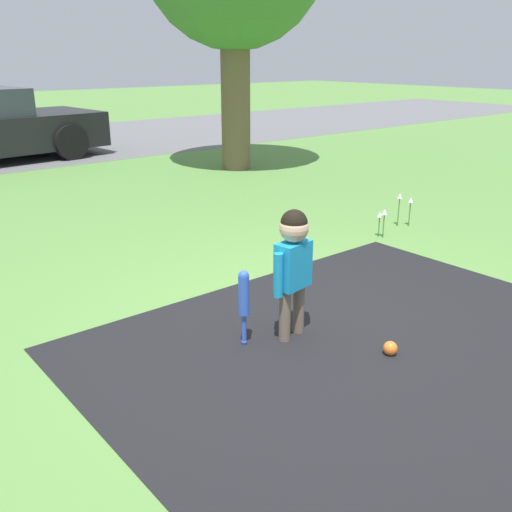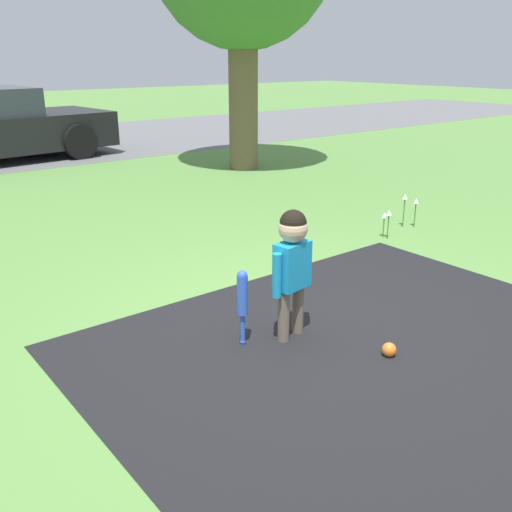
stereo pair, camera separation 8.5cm
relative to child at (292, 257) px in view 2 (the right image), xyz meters
name	(u,v)px [view 2 (the right image)]	position (x,y,z in m)	size (l,w,h in m)	color
ground_plane	(310,327)	(0.21, 0.02, -0.61)	(60.00, 60.00, 0.00)	#5B8C42
child	(292,257)	(0.00, 0.00, 0.00)	(0.38, 0.20, 0.93)	#6B5B4C
baseball_bat	(242,297)	(-0.34, 0.12, -0.25)	(0.07, 0.07, 0.55)	blue
sports_ball	(389,350)	(0.33, -0.62, -0.56)	(0.10, 0.10, 0.10)	orange
flower_bed	(399,208)	(2.63, 1.15, -0.32)	(0.66, 0.24, 0.40)	#38702D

